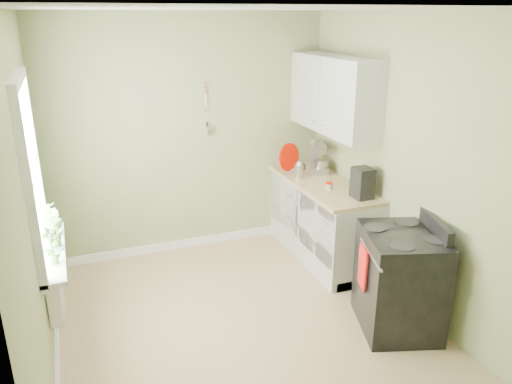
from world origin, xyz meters
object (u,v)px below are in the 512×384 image
object	(u,v)px
kettle	(299,169)
coffee_maker	(362,184)
stove	(400,280)
stand_mixer	(318,159)

from	to	relation	value
kettle	coffee_maker	bearing A→B (deg)	-70.29
kettle	coffee_maker	world-z (taller)	coffee_maker
stove	kettle	world-z (taller)	kettle
stove	stand_mixer	distance (m)	1.93
stove	coffee_maker	xyz separation A→B (m)	(0.13, 0.89, 0.60)
kettle	coffee_maker	distance (m)	0.89
stove	coffee_maker	bearing A→B (deg)	81.50
stove	kettle	distance (m)	1.82
kettle	stand_mixer	bearing A→B (deg)	18.91
kettle	stove	bearing A→B (deg)	-84.49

